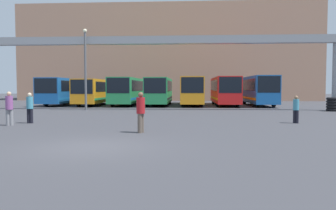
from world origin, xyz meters
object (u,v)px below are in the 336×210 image
pedestrian_near_center (30,107)px  tire_stack (332,104)px  pedestrian_mid_left (9,108)px  lamp_post (85,66)px  bus_slot_5 (224,89)px  bus_slot_3 (159,90)px  bus_slot_1 (96,90)px  pedestrian_near_right (141,111)px  bus_slot_0 (67,90)px  pedestrian_mid_right (296,109)px  bus_slot_6 (258,89)px  bus_slot_2 (127,90)px  bus_slot_4 (192,89)px

pedestrian_near_center → tire_stack: bearing=28.3°
pedestrian_mid_left → lamp_post: lamp_post is taller
bus_slot_5 → bus_slot_3: bearing=-178.2°
lamp_post → bus_slot_1: bearing=100.3°
bus_slot_3 → lamp_post: size_ratio=1.41×
bus_slot_3 → pedestrian_near_right: 23.41m
bus_slot_0 → bus_slot_1: bearing=-10.5°
pedestrian_near_center → lamp_post: (-0.23, 11.03, 3.10)m
bus_slot_3 → tire_stack: bearing=-28.8°
lamp_post → pedestrian_near_center: bearing=-88.8°
pedestrian_mid_right → tire_stack: 11.93m
bus_slot_0 → bus_slot_3: bus_slot_3 is taller
bus_slot_0 → lamp_post: bearing=-60.5°
bus_slot_1 → pedestrian_mid_left: (1.26, -20.98, -0.75)m
pedestrian_mid_right → bus_slot_5: bearing=-41.9°
bus_slot_5 → pedestrian_near_center: size_ratio=6.16×
pedestrian_mid_right → lamp_post: lamp_post is taller
bus_slot_1 → lamp_post: 9.22m
pedestrian_mid_right → tire_stack: (6.36, 10.09, -0.24)m
bus_slot_3 → bus_slot_6: (11.32, -0.15, 0.10)m
bus_slot_6 → pedestrian_mid_left: bearing=-130.2°
bus_slot_0 → pedestrian_near_center: bus_slot_0 is taller
bus_slot_5 → bus_slot_6: (3.77, -0.39, 0.05)m
bus_slot_2 → pedestrian_mid_right: bus_slot_2 is taller
bus_slot_5 → pedestrian_mid_left: bearing=-123.1°
pedestrian_mid_right → pedestrian_near_center: bearing=45.7°
bus_slot_5 → bus_slot_2: bearing=-179.0°
bus_slot_2 → lamp_post: (-2.18, -8.81, 2.21)m
bus_slot_0 → bus_slot_3: size_ratio=1.14×
tire_stack → bus_slot_1: bearing=159.5°
bus_slot_0 → bus_slot_1: bus_slot_0 is taller
bus_slot_0 → pedestrian_near_center: bearing=-74.8°
bus_slot_0 → bus_slot_2: size_ratio=1.13×
bus_slot_1 → lamp_post: (1.59, -8.78, 2.31)m
bus_slot_4 → bus_slot_3: bearing=-168.2°
bus_slot_2 → pedestrian_mid_right: bearing=-54.8°
bus_slot_5 → lamp_post: bearing=-146.3°
bus_slot_1 → bus_slot_5: bearing=0.9°
pedestrian_near_center → pedestrian_near_right: bearing=-25.9°
bus_slot_0 → pedestrian_mid_right: size_ratio=7.41×
pedestrian_near_right → bus_slot_5: bearing=6.3°
bus_slot_1 → pedestrian_near_center: size_ratio=5.90×
pedestrian_mid_left → pedestrian_mid_right: 15.97m
tire_stack → bus_slot_0: bearing=160.8°
bus_slot_0 → pedestrian_mid_left: bearing=-76.9°
bus_slot_5 → pedestrian_mid_right: 19.21m
pedestrian_mid_right → pedestrian_mid_left: bearing=49.8°
bus_slot_1 → tire_stack: bus_slot_1 is taller
bus_slot_1 → pedestrian_near_right: size_ratio=5.62×
bus_slot_6 → pedestrian_near_center: bus_slot_6 is taller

